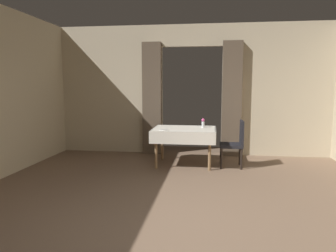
{
  "coord_description": "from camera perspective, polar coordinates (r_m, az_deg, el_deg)",
  "views": [
    {
      "loc": [
        0.46,
        -3.32,
        1.62
      ],
      "look_at": [
        -0.08,
        0.64,
        1.11
      ],
      "focal_mm": 34.15,
      "sensor_mm": 36.0,
      "label": 1
    }
  ],
  "objects": [
    {
      "name": "ground",
      "position": [
        3.72,
        -0.17,
        -18.45
      ],
      "size": [
        10.08,
        10.08,
        0.0
      ],
      "primitive_type": "plane",
      "color": "#7A604C"
    },
    {
      "name": "wall_back",
      "position": [
        7.52,
        4.23,
        6.51
      ],
      "size": [
        6.4,
        0.27,
        3.0
      ],
      "color": "beige",
      "rests_on": "ground"
    },
    {
      "name": "plate_mid_b",
      "position": [
        6.23,
        -0.76,
        -0.66
      ],
      "size": [
        0.19,
        0.19,
        0.01
      ],
      "primitive_type": "cylinder",
      "color": "white",
      "rests_on": "dining_table_mid"
    },
    {
      "name": "chair_mid_right",
      "position": [
        6.45,
        11.94,
        -2.71
      ],
      "size": [
        0.44,
        0.44,
        0.93
      ],
      "color": "black",
      "rests_on": "ground"
    },
    {
      "name": "dining_table_mid",
      "position": [
        6.49,
        2.93,
        -1.2
      ],
      "size": [
        1.27,
        1.02,
        0.75
      ],
      "color": "olive",
      "rests_on": "ground"
    },
    {
      "name": "flower_vase_mid",
      "position": [
        6.67,
        6.28,
        0.63
      ],
      "size": [
        0.07,
        0.07,
        0.19
      ],
      "color": "silver",
      "rests_on": "dining_table_mid"
    }
  ]
}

